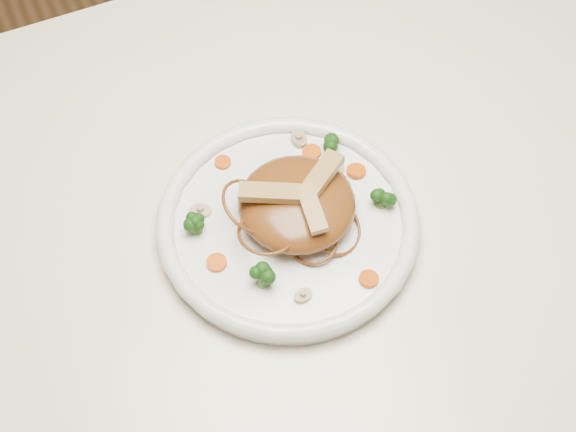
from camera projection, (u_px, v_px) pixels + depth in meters
name	position (u px, v px, depth m)	size (l,w,h in m)	color
ground	(300.00, 416.00, 1.63)	(4.00, 4.00, 0.00)	#53361C
table	(305.00, 237.00, 1.08)	(1.20, 0.80, 0.75)	beige
plate	(288.00, 227.00, 0.96)	(0.29, 0.29, 0.02)	white
noodle_mound	(297.00, 204.00, 0.94)	(0.13, 0.13, 0.04)	brown
chicken_a	(321.00, 176.00, 0.93)	(0.07, 0.02, 0.01)	tan
chicken_b	(270.00, 193.00, 0.92)	(0.07, 0.02, 0.01)	tan
chicken_c	(312.00, 208.00, 0.91)	(0.06, 0.02, 0.01)	tan
broccoli_0	(330.00, 146.00, 1.00)	(0.02, 0.02, 0.03)	#16440E
broccoli_1	(196.00, 222.00, 0.94)	(0.03, 0.03, 0.03)	#16440E
broccoli_2	(262.00, 275.00, 0.90)	(0.03, 0.03, 0.03)	#16440E
broccoli_3	(382.00, 197.00, 0.96)	(0.02, 0.02, 0.03)	#16440E
carrot_0	(312.00, 152.00, 1.01)	(0.02, 0.02, 0.01)	#C54507
carrot_1	(217.00, 263.00, 0.92)	(0.02, 0.02, 0.01)	#C54507
carrot_2	(356.00, 171.00, 0.99)	(0.02, 0.02, 0.01)	#C54507
carrot_3	(223.00, 162.00, 1.00)	(0.02, 0.02, 0.01)	#C54507
carrot_4	(369.00, 279.00, 0.91)	(0.02, 0.02, 0.01)	#C54507
mushroom_0	(303.00, 296.00, 0.90)	(0.02, 0.02, 0.01)	tan
mushroom_1	(337.00, 166.00, 0.99)	(0.02, 0.02, 0.01)	tan
mushroom_2	(201.00, 211.00, 0.96)	(0.02, 0.02, 0.01)	tan
mushroom_3	(299.00, 139.00, 1.02)	(0.03, 0.03, 0.01)	tan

